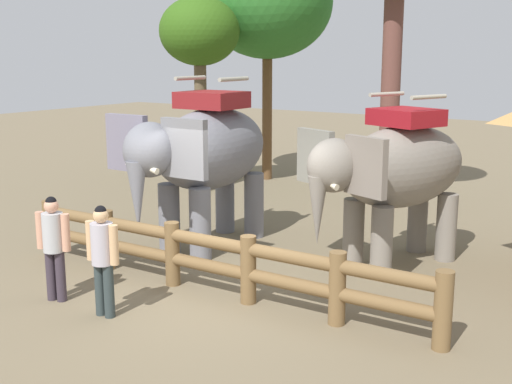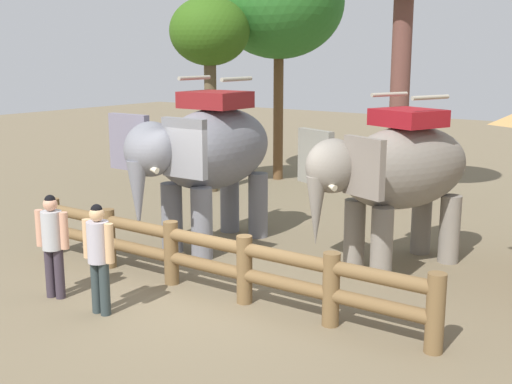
{
  "view_description": "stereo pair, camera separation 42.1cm",
  "coord_description": "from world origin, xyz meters",
  "px_view_note": "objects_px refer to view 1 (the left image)",
  "views": [
    {
      "loc": [
        6.04,
        -7.71,
        3.71
      ],
      "look_at": [
        0.0,
        1.37,
        1.4
      ],
      "focal_mm": 46.06,
      "sensor_mm": 36.0,
      "label": 1
    },
    {
      "loc": [
        6.39,
        -7.48,
        3.71
      ],
      "look_at": [
        0.0,
        1.37,
        1.4
      ],
      "focal_mm": 46.06,
      "sensor_mm": 36.0,
      "label": 2
    }
  ],
  "objects_px": {
    "elephant_near_left": "(205,154)",
    "elephant_center": "(394,171)",
    "tourist_man_in_blue": "(54,241)",
    "tree_far_right": "(200,36)",
    "tree_back_center": "(268,3)",
    "tourist_woman_in_black": "(103,253)",
    "log_fence": "(209,257)"
  },
  "relations": [
    {
      "from": "elephant_near_left",
      "to": "tree_back_center",
      "type": "height_order",
      "value": "tree_back_center"
    },
    {
      "from": "log_fence",
      "to": "tourist_man_in_blue",
      "type": "bearing_deg",
      "value": -139.06
    },
    {
      "from": "tourist_man_in_blue",
      "to": "tree_far_right",
      "type": "distance_m",
      "value": 8.85
    },
    {
      "from": "log_fence",
      "to": "tree_back_center",
      "type": "relative_size",
      "value": 1.14
    },
    {
      "from": "tourist_woman_in_black",
      "to": "tree_far_right",
      "type": "bearing_deg",
      "value": 119.08
    },
    {
      "from": "tree_far_right",
      "to": "log_fence",
      "type": "bearing_deg",
      "value": -50.94
    },
    {
      "from": "elephant_near_left",
      "to": "tree_far_right",
      "type": "xyz_separation_m",
      "value": [
        -3.35,
        4.12,
        2.32
      ]
    },
    {
      "from": "elephant_near_left",
      "to": "tourist_woman_in_black",
      "type": "height_order",
      "value": "elephant_near_left"
    },
    {
      "from": "elephant_near_left",
      "to": "tree_back_center",
      "type": "xyz_separation_m",
      "value": [
        -2.87,
        6.66,
        3.26
      ]
    },
    {
      "from": "log_fence",
      "to": "tree_far_right",
      "type": "xyz_separation_m",
      "value": [
        -4.94,
        6.08,
        3.56
      ]
    },
    {
      "from": "log_fence",
      "to": "elephant_near_left",
      "type": "height_order",
      "value": "elephant_near_left"
    },
    {
      "from": "tree_far_right",
      "to": "elephant_center",
      "type": "bearing_deg",
      "value": -25.22
    },
    {
      "from": "tourist_man_in_blue",
      "to": "tree_far_right",
      "type": "height_order",
      "value": "tree_far_right"
    },
    {
      "from": "log_fence",
      "to": "tourist_woman_in_black",
      "type": "distance_m",
      "value": 1.73
    },
    {
      "from": "elephant_near_left",
      "to": "tree_far_right",
      "type": "distance_m",
      "value": 5.79
    },
    {
      "from": "log_fence",
      "to": "tree_far_right",
      "type": "bearing_deg",
      "value": 129.06
    },
    {
      "from": "log_fence",
      "to": "tree_far_right",
      "type": "relative_size",
      "value": 1.47
    },
    {
      "from": "elephant_near_left",
      "to": "elephant_center",
      "type": "bearing_deg",
      "value": 15.12
    },
    {
      "from": "elephant_near_left",
      "to": "tourist_man_in_blue",
      "type": "xyz_separation_m",
      "value": [
        -0.17,
        -3.49,
        -0.9
      ]
    },
    {
      "from": "tree_back_center",
      "to": "tree_far_right",
      "type": "xyz_separation_m",
      "value": [
        -0.48,
        -2.54,
        -0.94
      ]
    },
    {
      "from": "log_fence",
      "to": "tourist_man_in_blue",
      "type": "xyz_separation_m",
      "value": [
        -1.76,
        -1.53,
        0.34
      ]
    },
    {
      "from": "tourist_man_in_blue",
      "to": "tree_far_right",
      "type": "xyz_separation_m",
      "value": [
        -3.17,
        7.61,
        3.22
      ]
    },
    {
      "from": "elephant_near_left",
      "to": "tourist_man_in_blue",
      "type": "relative_size",
      "value": 2.34
    },
    {
      "from": "log_fence",
      "to": "tourist_woman_in_black",
      "type": "relative_size",
      "value": 4.67
    },
    {
      "from": "log_fence",
      "to": "elephant_center",
      "type": "height_order",
      "value": "elephant_center"
    },
    {
      "from": "tree_back_center",
      "to": "tourist_woman_in_black",
      "type": "bearing_deg",
      "value": -69.68
    },
    {
      "from": "log_fence",
      "to": "tourist_man_in_blue",
      "type": "height_order",
      "value": "tourist_man_in_blue"
    },
    {
      "from": "tourist_woman_in_black",
      "to": "tourist_man_in_blue",
      "type": "xyz_separation_m",
      "value": [
        -1.07,
        0.02,
        -0.0
      ]
    },
    {
      "from": "elephant_center",
      "to": "tourist_man_in_blue",
      "type": "bearing_deg",
      "value": -129.21
    },
    {
      "from": "tourist_woman_in_black",
      "to": "tourist_man_in_blue",
      "type": "distance_m",
      "value": 1.07
    },
    {
      "from": "log_fence",
      "to": "elephant_near_left",
      "type": "xyz_separation_m",
      "value": [
        -1.59,
        1.96,
        1.24
      ]
    },
    {
      "from": "tourist_woman_in_black",
      "to": "tree_far_right",
      "type": "height_order",
      "value": "tree_far_right"
    }
  ]
}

